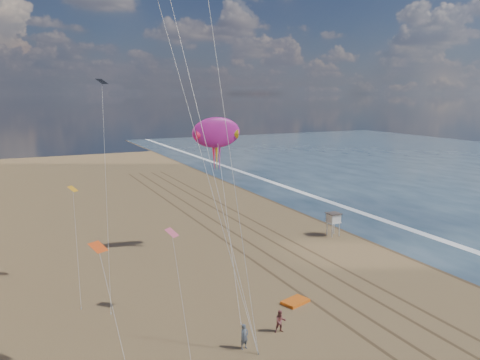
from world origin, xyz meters
name	(u,v)px	position (x,y,z in m)	size (l,w,h in m)	color
wet_sand	(338,215)	(19.00, 40.00, 0.00)	(260.00, 260.00, 0.00)	#42301E
foam	(360,212)	(23.20, 40.00, 0.00)	(260.00, 260.00, 0.00)	white
tracks	(275,251)	(2.55, 30.00, 0.01)	(7.68, 120.00, 0.01)	brown
lifeguard_stand	(333,218)	(12.19, 31.99, 2.29)	(1.64, 1.64, 2.97)	white
grounded_kite	(295,302)	(-2.66, 17.32, 0.13)	(2.30, 1.47, 0.26)	orange
show_kite	(216,133)	(-3.31, 33.21, 13.58)	(5.19, 9.27, 22.05)	#AE1A84
kite_flyer_a	(244,337)	(-9.89, 12.58, 0.93)	(0.68, 0.44, 1.86)	#535D6B
kite_flyer_b	(280,321)	(-6.39, 13.51, 0.88)	(0.86, 0.67, 1.77)	#8D4848
small_kites	(114,182)	(-16.50, 23.44, 10.79)	(8.15, 18.01, 12.81)	orange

